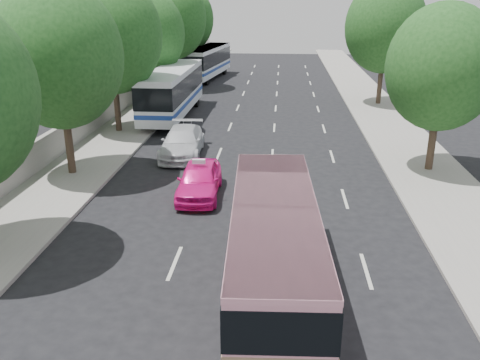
# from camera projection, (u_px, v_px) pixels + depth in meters

# --- Properties ---
(ground) EXTENTS (120.00, 120.00, 0.00)m
(ground) POSITION_uv_depth(u_px,v_px,m) (238.00, 237.00, 18.13)
(ground) COLOR black
(ground) RESTS_ON ground
(sidewalk_left) EXTENTS (4.00, 90.00, 0.15)m
(sidewalk_left) POSITION_uv_depth(u_px,v_px,m) (147.00, 111.00, 37.47)
(sidewalk_left) COLOR #9E998E
(sidewalk_left) RESTS_ON ground
(sidewalk_right) EXTENTS (4.00, 90.00, 0.12)m
(sidewalk_right) POSITION_uv_depth(u_px,v_px,m) (381.00, 115.00, 36.18)
(sidewalk_right) COLOR #9E998E
(sidewalk_right) RESTS_ON ground
(low_wall) EXTENTS (0.30, 90.00, 1.50)m
(low_wall) POSITION_uv_depth(u_px,v_px,m) (122.00, 99.00, 37.32)
(low_wall) COLOR #9E998E
(low_wall) RESTS_ON sidewalk_left
(tree_left_b) EXTENTS (5.70, 5.70, 8.88)m
(tree_left_b) POSITION_uv_depth(u_px,v_px,m) (59.00, 51.00, 22.33)
(tree_left_b) COLOR #38281E
(tree_left_b) RESTS_ON ground
(tree_left_c) EXTENTS (6.00, 6.00, 9.35)m
(tree_left_c) POSITION_uv_depth(u_px,v_px,m) (112.00, 31.00, 29.72)
(tree_left_c) COLOR #38281E
(tree_left_c) RESTS_ON ground
(tree_left_d) EXTENTS (5.52, 5.52, 8.60)m
(tree_left_d) POSITION_uv_depth(u_px,v_px,m) (148.00, 31.00, 37.37)
(tree_left_d) COLOR #38281E
(tree_left_d) RESTS_ON ground
(tree_left_e) EXTENTS (6.30, 6.30, 9.82)m
(tree_left_e) POSITION_uv_depth(u_px,v_px,m) (171.00, 15.00, 44.58)
(tree_left_e) COLOR #38281E
(tree_left_e) RESTS_ON ground
(tree_left_f) EXTENTS (5.88, 5.88, 9.16)m
(tree_left_f) POSITION_uv_depth(u_px,v_px,m) (186.00, 17.00, 52.23)
(tree_left_f) COLOR #38281E
(tree_left_f) RESTS_ON ground
(tree_right_near) EXTENTS (5.10, 5.10, 7.95)m
(tree_right_near) POSITION_uv_depth(u_px,v_px,m) (445.00, 63.00, 23.10)
(tree_right_near) COLOR #38281E
(tree_right_near) RESTS_ON ground
(tree_right_far) EXTENTS (6.00, 6.00, 9.35)m
(tree_right_far) POSITION_uv_depth(u_px,v_px,m) (387.00, 23.00, 37.74)
(tree_right_far) COLOR #38281E
(tree_right_far) RESTS_ON ground
(pink_bus) EXTENTS (2.70, 9.13, 2.88)m
(pink_bus) POSITION_uv_depth(u_px,v_px,m) (274.00, 241.00, 13.94)
(pink_bus) COLOR pink
(pink_bus) RESTS_ON ground
(pink_taxi) EXTENTS (1.88, 4.34, 1.46)m
(pink_taxi) POSITION_uv_depth(u_px,v_px,m) (199.00, 180.00, 21.65)
(pink_taxi) COLOR #F7158F
(pink_taxi) RESTS_ON ground
(white_pickup) EXTENTS (2.35, 5.20, 1.48)m
(white_pickup) POSITION_uv_depth(u_px,v_px,m) (182.00, 142.00, 27.12)
(white_pickup) COLOR silver
(white_pickup) RESTS_ON ground
(tour_coach_front) EXTENTS (2.48, 11.21, 3.35)m
(tour_coach_front) POSITION_uv_depth(u_px,v_px,m) (172.00, 88.00, 35.29)
(tour_coach_front) COLOR white
(tour_coach_front) RESTS_ON ground
(tour_coach_rear) EXTENTS (3.67, 10.85, 3.18)m
(tour_coach_rear) POSITION_uv_depth(u_px,v_px,m) (207.00, 60.00, 51.46)
(tour_coach_rear) COLOR white
(tour_coach_rear) RESTS_ON ground
(taxi_roof_sign) EXTENTS (0.56, 0.20, 0.18)m
(taxi_roof_sign) POSITION_uv_depth(u_px,v_px,m) (199.00, 161.00, 21.37)
(taxi_roof_sign) COLOR silver
(taxi_roof_sign) RESTS_ON pink_taxi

